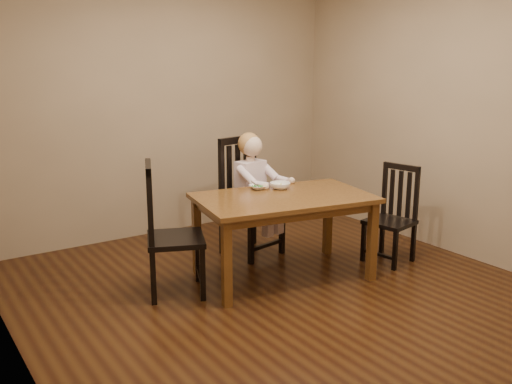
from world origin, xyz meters
TOP-DOWN VIEW (x-y plane):
  - room at (0.00, 0.00)m, footprint 4.01×4.01m
  - dining_table at (0.22, 0.20)m, footprint 1.60×1.13m
  - chair_child at (0.32, 0.91)m, footprint 0.57×0.55m
  - chair_left at (-0.75, 0.43)m, footprint 0.59×0.61m
  - chair_right at (1.32, -0.03)m, footprint 0.45×0.46m
  - toddler at (0.33, 0.85)m, footprint 0.45×0.53m
  - bowl_peas at (0.18, 0.52)m, footprint 0.17×0.17m
  - bowl_veg at (0.35, 0.42)m, footprint 0.21×0.21m
  - fork at (0.14, 0.51)m, footprint 0.03×0.13m

SIDE VIEW (x-z plane):
  - chair_right at x=1.32m, z-range -0.02..0.89m
  - chair_left at x=-0.75m, z-range -0.02..1.06m
  - chair_child at x=0.32m, z-range -0.02..1.11m
  - dining_table at x=0.22m, z-range 0.28..1.01m
  - toddler at x=0.33m, z-range 0.39..1.03m
  - bowl_peas at x=0.18m, z-range 0.73..0.77m
  - bowl_veg at x=0.35m, z-range 0.73..0.79m
  - fork at x=0.14m, z-range 0.75..0.80m
  - room at x=0.00m, z-range 0.00..2.71m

